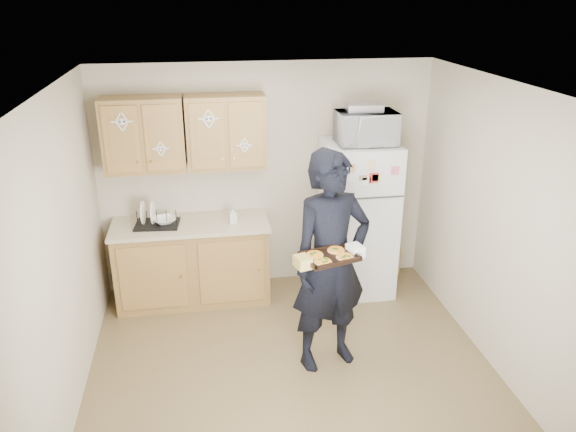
{
  "coord_description": "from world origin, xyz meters",
  "views": [
    {
      "loc": [
        -0.7,
        -4.03,
        3.17
      ],
      "look_at": [
        0.02,
        0.45,
        1.33
      ],
      "focal_mm": 35.0,
      "sensor_mm": 36.0,
      "label": 1
    }
  ],
  "objects_px": {
    "refrigerator": "(357,219)",
    "person": "(331,263)",
    "baking_tray": "(330,257)",
    "dish_rack": "(157,217)",
    "microwave": "(366,128)"
  },
  "relations": [
    {
      "from": "person",
      "to": "dish_rack",
      "type": "distance_m",
      "value": 2.02
    },
    {
      "from": "dish_rack",
      "to": "microwave",
      "type": "bearing_deg",
      "value": -2.57
    },
    {
      "from": "refrigerator",
      "to": "dish_rack",
      "type": "xyz_separation_m",
      "value": [
        -2.14,
        0.05,
        0.14
      ]
    },
    {
      "from": "baking_tray",
      "to": "microwave",
      "type": "height_order",
      "value": "microwave"
    },
    {
      "from": "refrigerator",
      "to": "dish_rack",
      "type": "bearing_deg",
      "value": 178.74
    },
    {
      "from": "person",
      "to": "baking_tray",
      "type": "distance_m",
      "value": 0.36
    },
    {
      "from": "baking_tray",
      "to": "dish_rack",
      "type": "bearing_deg",
      "value": 115.84
    },
    {
      "from": "baking_tray",
      "to": "dish_rack",
      "type": "height_order",
      "value": "baking_tray"
    },
    {
      "from": "microwave",
      "to": "dish_rack",
      "type": "bearing_deg",
      "value": 176.96
    },
    {
      "from": "refrigerator",
      "to": "person",
      "type": "bearing_deg",
      "value": -115.3
    },
    {
      "from": "microwave",
      "to": "dish_rack",
      "type": "relative_size",
      "value": 1.36
    },
    {
      "from": "person",
      "to": "microwave",
      "type": "height_order",
      "value": "microwave"
    },
    {
      "from": "refrigerator",
      "to": "person",
      "type": "xyz_separation_m",
      "value": [
        -0.6,
        -1.27,
        0.15
      ]
    },
    {
      "from": "person",
      "to": "refrigerator",
      "type": "bearing_deg",
      "value": 48.43
    },
    {
      "from": "person",
      "to": "microwave",
      "type": "relative_size",
      "value": 3.3
    }
  ]
}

